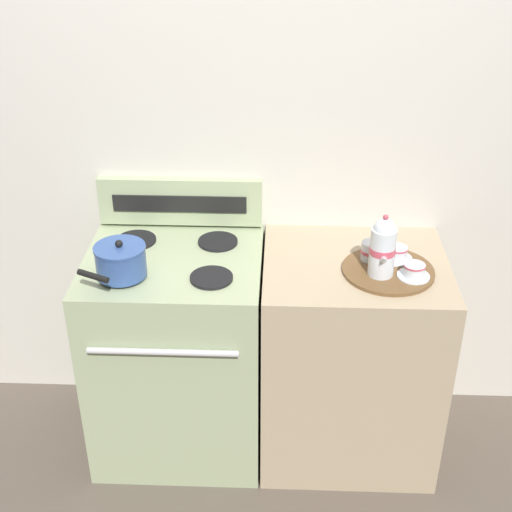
{
  "coord_description": "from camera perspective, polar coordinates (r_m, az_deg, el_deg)",
  "views": [
    {
      "loc": [
        0.06,
        -2.35,
        2.27
      ],
      "look_at": [
        -0.03,
        -0.1,
        0.98
      ],
      "focal_mm": 50.0,
      "sensor_mm": 36.0,
      "label": 1
    }
  ],
  "objects": [
    {
      "name": "creamer_jug",
      "position": [
        2.72,
        9.12,
        0.4
      ],
      "size": [
        0.07,
        0.07,
        0.07
      ],
      "color": "silver",
      "rests_on": "serving_tray"
    },
    {
      "name": "ground_plane",
      "position": [
        3.27,
        0.65,
        -14.13
      ],
      "size": [
        6.0,
        6.0,
        0.0
      ],
      "primitive_type": "plane",
      "color": "brown"
    },
    {
      "name": "teacup_right",
      "position": [
        2.75,
        11.22,
        0.22
      ],
      "size": [
        0.12,
        0.12,
        0.05
      ],
      "color": "silver",
      "rests_on": "serving_tray"
    },
    {
      "name": "wall_back",
      "position": [
        2.92,
        0.97,
        6.28
      ],
      "size": [
        6.0,
        0.05,
        2.2
      ],
      "color": "beige",
      "rests_on": "ground"
    },
    {
      "name": "stove",
      "position": [
        3.0,
        -6.22,
        -7.67
      ],
      "size": [
        0.68,
        0.64,
        0.91
      ],
      "color": "#9EAD84",
      "rests_on": "ground"
    },
    {
      "name": "teapot",
      "position": [
        2.6,
        10.11,
        0.7
      ],
      "size": [
        0.1,
        0.15,
        0.24
      ],
      "color": "silver",
      "rests_on": "serving_tray"
    },
    {
      "name": "serving_tray",
      "position": [
        2.69,
        10.52,
        -1.15
      ],
      "size": [
        0.34,
        0.34,
        0.01
      ],
      "color": "brown",
      "rests_on": "side_counter"
    },
    {
      "name": "teacup_left",
      "position": [
        2.65,
        12.53,
        -1.16
      ],
      "size": [
        0.12,
        0.12,
        0.05
      ],
      "color": "silver",
      "rests_on": "serving_tray"
    },
    {
      "name": "saucepan",
      "position": [
        2.63,
        -10.8,
        -0.38
      ],
      "size": [
        0.22,
        0.27,
        0.14
      ],
      "color": "#335193",
      "rests_on": "stove"
    },
    {
      "name": "control_panel",
      "position": [
        2.95,
        -6.08,
        4.38
      ],
      "size": [
        0.67,
        0.05,
        0.2
      ],
      "color": "#9EAD84",
      "rests_on": "stove"
    },
    {
      "name": "side_counter",
      "position": [
        2.99,
        7.44,
        -8.0
      ],
      "size": [
        0.71,
        0.61,
        0.9
      ],
      "color": "tan",
      "rests_on": "ground"
    }
  ]
}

